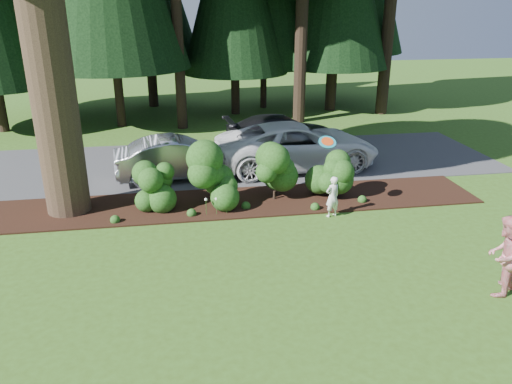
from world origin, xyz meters
TOP-DOWN VIEW (x-y plane):
  - ground at (0.00, 0.00)m, footprint 80.00×80.00m
  - mulch_bed at (0.00, 3.25)m, footprint 16.00×2.50m
  - driveway at (0.00, 7.50)m, footprint 22.00×6.00m
  - shrub_row at (0.77, 3.14)m, footprint 6.53×1.60m
  - lily_cluster at (-0.30, 2.40)m, footprint 0.69×0.09m
  - car_silver_wagon at (-1.29, 5.87)m, footprint 4.60×2.14m
  - car_white_suv at (3.08, 6.36)m, footprint 6.21×3.21m
  - car_dark_suv at (3.04, 9.08)m, footprint 4.90×2.30m
  - child at (3.00, 1.80)m, footprint 0.52×0.43m
  - adult at (5.30, -2.72)m, footprint 1.10×1.08m
  - frisbee at (2.84, 2.02)m, footprint 0.50×0.45m

SIDE VIEW (x-z plane):
  - ground at x=0.00m, z-range 0.00..0.00m
  - driveway at x=0.00m, z-range 0.00..0.03m
  - mulch_bed at x=0.00m, z-range 0.00..0.05m
  - lily_cluster at x=-0.30m, z-range 0.21..0.78m
  - child at x=3.00m, z-range 0.00..1.23m
  - car_dark_suv at x=3.04m, z-range 0.03..1.41m
  - car_silver_wagon at x=-1.29m, z-range 0.03..1.49m
  - shrub_row at x=0.77m, z-range 0.00..1.61m
  - car_white_suv at x=3.08m, z-range 0.03..1.71m
  - adult at x=5.30m, z-range 0.00..1.79m
  - frisbee at x=2.84m, z-range 2.06..2.32m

